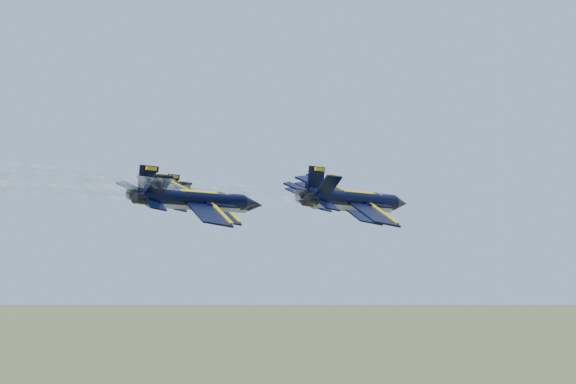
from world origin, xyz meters
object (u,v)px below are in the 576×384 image
Objects in this scene: jet_lead at (346,202)px; jet_slot at (196,199)px; jet_left at (210,202)px; jet_right at (356,200)px.

jet_lead and jet_slot have the same top height.
jet_slot is at bearing -46.04° from jet_left.
jet_left and jet_slot have the same top height.
jet_lead is 1.00× the size of jet_right.
jet_left is at bearing -133.85° from jet_lead.
jet_left is 17.29m from jet_slot.
jet_slot is at bearing -88.13° from jet_lead.
jet_lead is at bearing 46.15° from jet_left.
jet_left is at bearing 133.96° from jet_slot.
jet_lead is 16.69m from jet_right.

